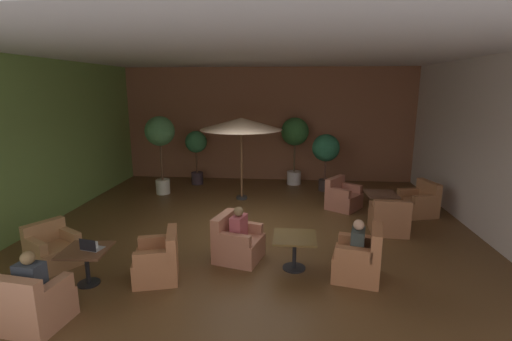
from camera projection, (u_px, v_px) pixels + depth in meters
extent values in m
cube|color=brown|center=(254.00, 231.00, 8.35)|extent=(9.92, 9.78, 0.02)
cube|color=brown|center=(268.00, 125.00, 12.63)|extent=(9.92, 0.08, 3.81)
cube|color=#709747|center=(37.00, 144.00, 8.36)|extent=(0.08, 9.78, 3.81)
cube|color=silver|center=(496.00, 150.00, 7.49)|extent=(0.08, 9.78, 3.81)
cube|color=silver|center=(254.00, 52.00, 7.50)|extent=(9.92, 9.78, 0.06)
cylinder|color=black|center=(89.00, 283.00, 6.07)|extent=(0.36, 0.36, 0.02)
cylinder|color=black|center=(87.00, 268.00, 6.01)|extent=(0.07, 0.07, 0.57)
cube|color=brown|center=(85.00, 250.00, 5.95)|extent=(0.76, 0.76, 0.03)
cube|color=#AB794B|center=(54.00, 255.00, 6.65)|extent=(1.01, 1.00, 0.40)
cube|color=#AB794B|center=(44.00, 232.00, 6.73)|extent=(0.51, 0.71, 0.38)
cube|color=#AB794B|center=(70.00, 235.00, 6.80)|extent=(0.57, 0.41, 0.20)
cube|color=#AB794B|center=(36.00, 246.00, 6.32)|extent=(0.57, 0.41, 0.20)
cube|color=#B47756|center=(35.00, 310.00, 5.00)|extent=(0.87, 0.82, 0.41)
cube|color=#B47756|center=(13.00, 294.00, 4.64)|extent=(0.80, 0.26, 0.41)
cube|color=#B47756|center=(15.00, 285.00, 5.03)|extent=(0.23, 0.58, 0.23)
cube|color=#B47756|center=(55.00, 290.00, 4.90)|extent=(0.23, 0.58, 0.23)
cube|color=#AF6D44|center=(156.00, 267.00, 6.22)|extent=(0.89, 0.95, 0.41)
cube|color=#AF6D44|center=(172.00, 243.00, 6.18)|extent=(0.36, 0.80, 0.40)
cube|color=#AF6D44|center=(151.00, 258.00, 5.83)|extent=(0.57, 0.27, 0.21)
cube|color=#AF6D44|center=(155.00, 242.00, 6.46)|extent=(0.57, 0.27, 0.21)
cylinder|color=black|center=(380.00, 216.00, 9.21)|extent=(0.32, 0.32, 0.02)
cylinder|color=black|center=(380.00, 206.00, 9.15)|extent=(0.07, 0.07, 0.57)
cube|color=brown|center=(381.00, 194.00, 9.08)|extent=(0.74, 0.74, 0.03)
cube|color=#AA6C46|center=(388.00, 223.00, 8.21)|extent=(0.81, 0.82, 0.42)
cube|color=#AA6C46|center=(392.00, 210.00, 7.83)|extent=(0.78, 0.21, 0.39)
cube|color=#AA6C46|center=(374.00, 209.00, 8.23)|extent=(0.17, 0.61, 0.19)
cube|color=#AA6C46|center=(404.00, 210.00, 8.14)|extent=(0.17, 0.61, 0.19)
cube|color=#AB6F46|center=(416.00, 207.00, 9.34)|extent=(0.94, 0.98, 0.41)
cube|color=#AB6F46|center=(429.00, 190.00, 9.30)|extent=(0.38, 0.82, 0.44)
cube|color=#AB6F46|center=(424.00, 199.00, 8.96)|extent=(0.60, 0.31, 0.18)
cube|color=#AB6F46|center=(409.00, 192.00, 9.58)|extent=(0.60, 0.31, 0.18)
cube|color=#B16952|center=(344.00, 201.00, 9.80)|extent=(1.05, 1.07, 0.42)
cube|color=#B16952|center=(335.00, 184.00, 9.88)|extent=(0.59, 0.75, 0.40)
cube|color=#B16952|center=(352.00, 188.00, 9.94)|extent=(0.54, 0.45, 0.20)
cube|color=#B16952|center=(340.00, 193.00, 9.46)|extent=(0.54, 0.45, 0.20)
cylinder|color=black|center=(294.00, 268.00, 6.59)|extent=(0.41, 0.41, 0.02)
cylinder|color=black|center=(294.00, 253.00, 6.53)|extent=(0.07, 0.07, 0.57)
cube|color=brown|center=(295.00, 237.00, 6.46)|extent=(0.75, 0.75, 0.03)
cube|color=#AE6B42|center=(356.00, 266.00, 6.23)|extent=(0.89, 0.88, 0.45)
cube|color=#AE6B42|center=(376.00, 242.00, 6.04)|extent=(0.32, 0.75, 0.47)
cube|color=#AE6B42|center=(354.00, 254.00, 5.90)|extent=(0.61, 0.29, 0.21)
cube|color=#AE6B42|center=(356.00, 241.00, 6.43)|extent=(0.61, 0.29, 0.21)
cube|color=#B06E51|center=(239.00, 248.00, 6.90)|extent=(0.96, 0.95, 0.43)
cube|color=#B06E51|center=(224.00, 225.00, 6.91)|extent=(0.36, 0.79, 0.42)
cube|color=#B06E51|center=(247.00, 227.00, 7.11)|extent=(0.63, 0.28, 0.19)
cube|color=#B06E51|center=(234.00, 239.00, 6.53)|extent=(0.63, 0.28, 0.19)
cylinder|color=#2D2D2D|center=(242.00, 197.00, 10.71)|extent=(0.32, 0.32, 0.08)
cylinder|color=brown|center=(241.00, 160.00, 10.46)|extent=(0.06, 0.06, 2.28)
cone|color=beige|center=(241.00, 124.00, 10.24)|extent=(2.30, 2.30, 0.32)
cylinder|color=beige|center=(163.00, 187.00, 11.20)|extent=(0.41, 0.41, 0.44)
cylinder|color=brown|center=(162.00, 162.00, 11.03)|extent=(0.06, 0.06, 1.09)
sphere|color=#447845|center=(160.00, 131.00, 10.83)|extent=(0.87, 0.87, 0.87)
cylinder|color=#392B32|center=(197.00, 178.00, 12.31)|extent=(0.39, 0.39, 0.40)
cylinder|color=brown|center=(197.00, 162.00, 12.19)|extent=(0.06, 0.06, 0.72)
sphere|color=#357845|center=(196.00, 142.00, 12.04)|extent=(0.71, 0.71, 0.71)
cylinder|color=#3B2E2D|center=(324.00, 185.00, 11.54)|extent=(0.36, 0.36, 0.35)
cylinder|color=brown|center=(325.00, 169.00, 11.43)|extent=(0.06, 0.06, 0.64)
sphere|color=#266644|center=(326.00, 148.00, 11.28)|extent=(0.84, 0.84, 0.84)
cylinder|color=silver|center=(294.00, 178.00, 12.31)|extent=(0.46, 0.46, 0.43)
cylinder|color=brown|center=(294.00, 157.00, 12.16)|extent=(0.06, 0.06, 0.94)
sphere|color=#2E642E|center=(295.00, 132.00, 11.97)|extent=(0.90, 0.90, 0.90)
cube|color=#333A36|center=(358.00, 241.00, 6.13)|extent=(0.30, 0.44, 0.42)
sphere|color=tan|center=(359.00, 225.00, 6.07)|extent=(0.18, 0.18, 0.18)
cube|color=#AD4C50|center=(239.00, 227.00, 6.81)|extent=(0.30, 0.43, 0.43)
sphere|color=olive|center=(239.00, 212.00, 6.74)|extent=(0.18, 0.18, 0.18)
cube|color=#313942|center=(31.00, 280.00, 4.90)|extent=(0.38, 0.28, 0.48)
sphere|color=olive|center=(28.00, 258.00, 4.83)|extent=(0.18, 0.18, 0.18)
cylinder|color=white|center=(96.00, 245.00, 5.97)|extent=(0.08, 0.08, 0.11)
cube|color=#9EA0A5|center=(93.00, 248.00, 5.97)|extent=(0.35, 0.28, 0.01)
cube|color=black|center=(87.00, 245.00, 5.85)|extent=(0.30, 0.08, 0.19)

